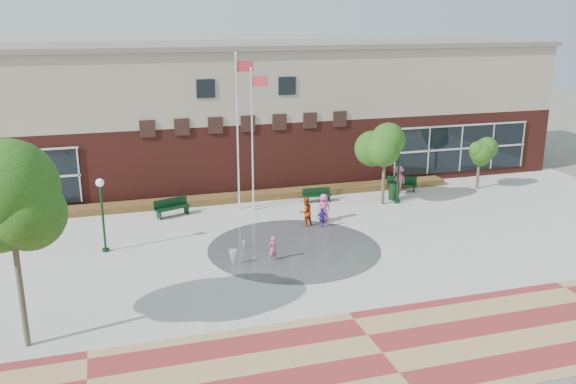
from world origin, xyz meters
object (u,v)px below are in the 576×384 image
object	(u,v)px
flagpole_right	(253,133)
child_splash	(273,249)
trash_can	(394,191)
tree_big_left	(9,199)
bench_left	(173,211)
flagpole_left	(238,124)

from	to	relation	value
flagpole_right	child_splash	distance (m)	8.75
child_splash	trash_can	bearing A→B (deg)	-163.21
trash_can	tree_big_left	size ratio (longest dim) A/B	0.15
bench_left	tree_big_left	world-z (taller)	tree_big_left
flagpole_right	trash_can	size ratio (longest dim) A/B	7.28
tree_big_left	child_splash	xyz separation A→B (m)	(10.08, 4.87, -4.69)
bench_left	child_splash	xyz separation A→B (m)	(3.70, -7.88, 0.26)
flagpole_left	flagpole_right	xyz separation A→B (m)	(0.76, -0.38, -0.44)
trash_can	tree_big_left	bearing A→B (deg)	-148.55
flagpole_right	child_splash	size ratio (longest dim) A/B	6.88
bench_left	trash_can	world-z (taller)	trash_can
trash_can	child_splash	bearing A→B (deg)	-143.33
flagpole_left	tree_big_left	distance (m)	16.58
trash_can	child_splash	size ratio (longest dim) A/B	0.95
flagpole_left	tree_big_left	world-z (taller)	flagpole_left
bench_left	tree_big_left	size ratio (longest dim) A/B	0.29
bench_left	child_splash	world-z (taller)	child_splash
tree_big_left	child_splash	size ratio (longest dim) A/B	6.20
flagpole_right	tree_big_left	bearing A→B (deg)	-113.89
trash_can	flagpole_left	bearing A→B (deg)	174.83
flagpole_left	trash_can	distance (m)	10.50
flagpole_right	tree_big_left	size ratio (longest dim) A/B	1.11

